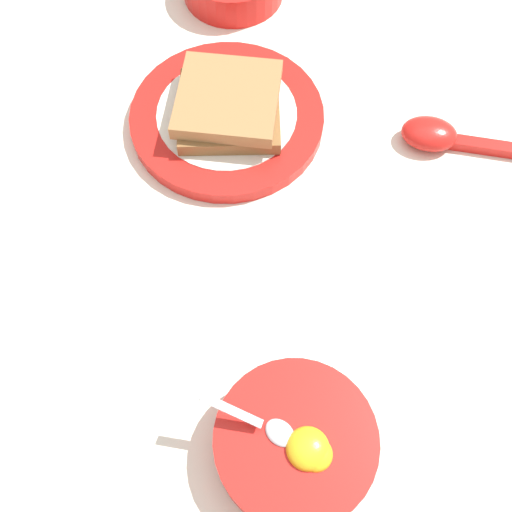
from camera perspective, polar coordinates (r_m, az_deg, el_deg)
ground_plane at (r=0.65m, az=-2.16°, el=8.05°), size 3.00×3.00×0.00m
egg_bowl at (r=0.52m, az=3.77°, el=-17.35°), size 0.14×0.13×0.07m
toast_plate at (r=0.68m, az=-2.78°, el=13.02°), size 0.21×0.21×0.02m
toast_sandwich at (r=0.66m, az=-2.63°, el=14.22°), size 0.15×0.15×0.03m
soup_spoon at (r=0.69m, az=17.41°, el=10.78°), size 0.15×0.10×0.03m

